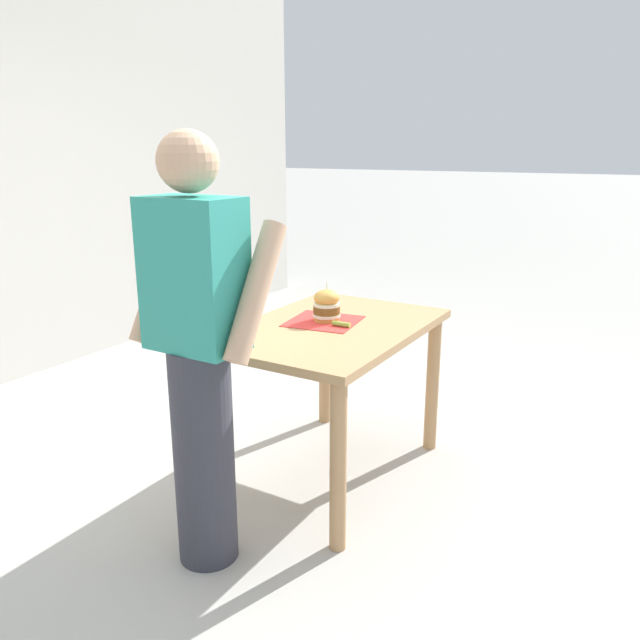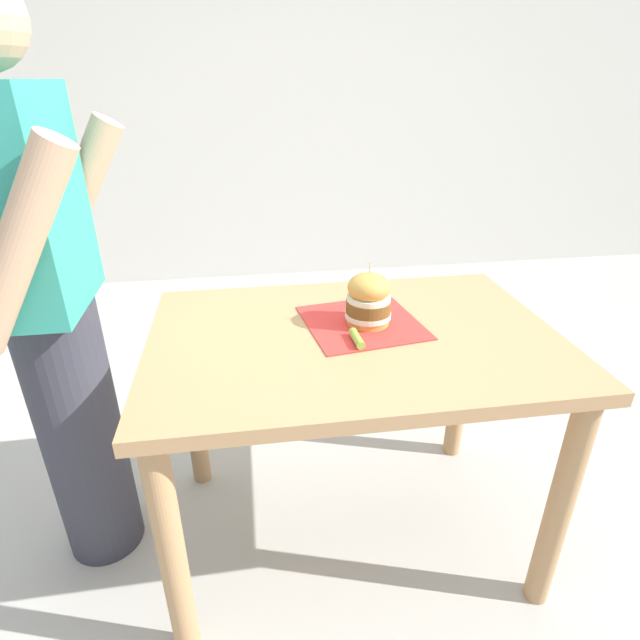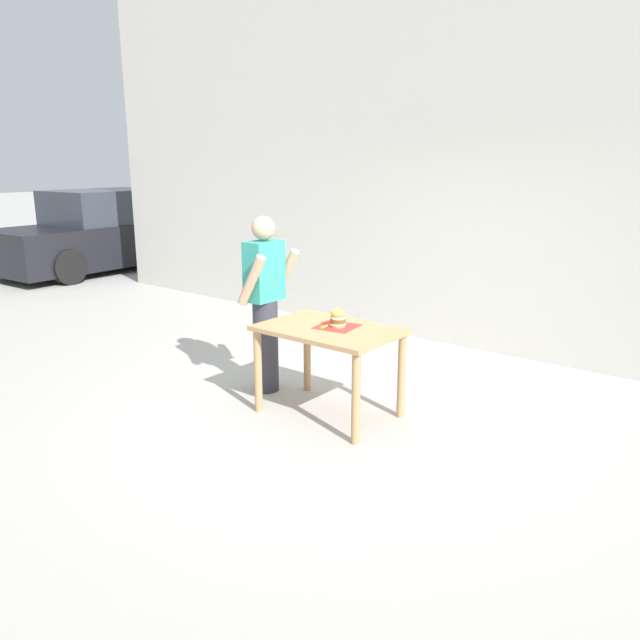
{
  "view_description": "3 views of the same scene",
  "coord_description": "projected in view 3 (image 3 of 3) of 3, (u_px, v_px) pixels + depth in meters",
  "views": [
    {
      "loc": [
        -1.44,
        2.52,
        1.63
      ],
      "look_at": [
        0.0,
        0.1,
        0.84
      ],
      "focal_mm": 35.0,
      "sensor_mm": 36.0,
      "label": 1
    },
    {
      "loc": [
        -1.25,
        0.29,
        1.46
      ],
      "look_at": [
        0.0,
        0.1,
        0.84
      ],
      "focal_mm": 28.0,
      "sensor_mm": 36.0,
      "label": 2
    },
    {
      "loc": [
        -4.08,
        -3.15,
        2.19
      ],
      "look_at": [
        0.0,
        0.1,
        0.84
      ],
      "focal_mm": 35.0,
      "sensor_mm": 36.0,
      "label": 3
    }
  ],
  "objects": [
    {
      "name": "sandwich",
      "position": [
        338.0,
        318.0,
        5.33
      ],
      "size": [
        0.14,
        0.14,
        0.19
      ],
      "color": "gold",
      "rests_on": "serving_paper"
    },
    {
      "name": "patio_table",
      "position": [
        329.0,
        342.0,
        5.37
      ],
      "size": [
        0.8,
        1.18,
        0.79
      ],
      "color": "tan",
      "rests_on": "ground"
    },
    {
      "name": "building_wall",
      "position": [
        374.0,
        69.0,
        7.69
      ],
      "size": [
        0.3,
        10.0,
        6.53
      ],
      "primitive_type": "cube",
      "color": "beige",
      "rests_on": "ground"
    },
    {
      "name": "diner_across_table",
      "position": [
        265.0,
        302.0,
        5.89
      ],
      "size": [
        0.55,
        0.35,
        1.69
      ],
      "color": "#33333D",
      "rests_on": "ground"
    },
    {
      "name": "pickle_spear",
      "position": [
        324.0,
        327.0,
        5.29
      ],
      "size": [
        0.09,
        0.03,
        0.02
      ],
      "primitive_type": "cylinder",
      "rotation": [
        0.0,
        1.57,
        0.05
      ],
      "color": "#8EA83D",
      "rests_on": "serving_paper"
    },
    {
      "name": "ground_plane",
      "position": [
        329.0,
        414.0,
        5.54
      ],
      "size": [
        80.0,
        80.0,
        0.0
      ],
      "primitive_type": "plane",
      "color": "#ADAAA3"
    },
    {
      "name": "serving_paper",
      "position": [
        337.0,
        327.0,
        5.36
      ],
      "size": [
        0.37,
        0.37,
        0.0
      ],
      "primitive_type": "cube",
      "rotation": [
        0.0,
        0.0,
        0.15
      ],
      "color": "red",
      "rests_on": "patio_table"
    },
    {
      "name": "parked_car_near_curb",
      "position": [
        103.0,
        234.0,
        12.6
      ],
      "size": [
        4.27,
        1.98,
        1.6
      ],
      "color": "black",
      "rests_on": "ground"
    }
  ]
}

